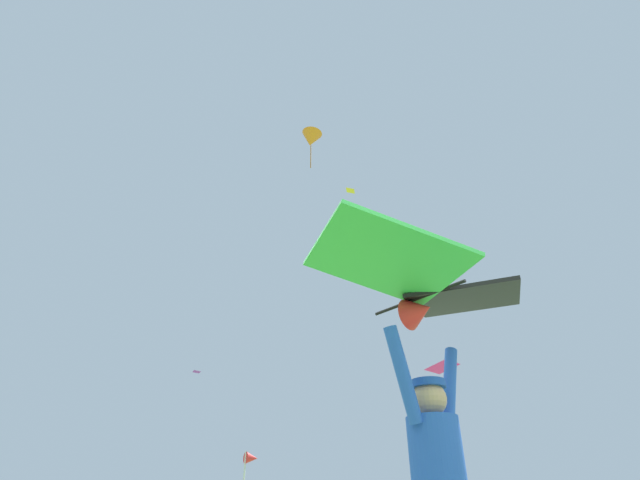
# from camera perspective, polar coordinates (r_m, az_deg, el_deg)

# --- Properties ---
(held_stunt_kite) EXTENTS (2.16, 1.31, 0.44)m
(held_stunt_kite) POSITION_cam_1_polar(r_m,az_deg,el_deg) (3.58, 12.94, -5.59)
(held_stunt_kite) COLOR black
(distant_kite_orange_high_right) EXTENTS (1.28, 1.34, 2.71)m
(distant_kite_orange_high_right) POSITION_cam_1_polar(r_m,az_deg,el_deg) (27.68, -1.10, 12.16)
(distant_kite_orange_high_right) COLOR orange
(distant_kite_yellow_high_left) EXTENTS (0.56, 0.58, 0.30)m
(distant_kite_yellow_high_left) POSITION_cam_1_polar(r_m,az_deg,el_deg) (29.32, 3.75, 6.07)
(distant_kite_yellow_high_left) COLOR yellow
(distant_kite_purple_overhead_distant) EXTENTS (0.78, 0.78, 0.11)m
(distant_kite_purple_overhead_distant) POSITION_cam_1_polar(r_m,az_deg,el_deg) (39.59, -14.79, -15.22)
(distant_kite_purple_overhead_distant) COLOR purple
(distant_kite_magenta_mid_right) EXTENTS (1.24, 1.23, 0.31)m
(distant_kite_magenta_mid_right) POSITION_cam_1_polar(r_m,az_deg,el_deg) (16.59, 14.60, -14.60)
(distant_kite_magenta_mid_right) COLOR #DB2393
(marker_flag) EXTENTS (0.30, 0.24, 2.13)m
(marker_flag) POSITION_cam_1_polar(r_m,az_deg,el_deg) (11.05, -8.53, -25.62)
(marker_flag) COLOR silver
(marker_flag) RESTS_ON ground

